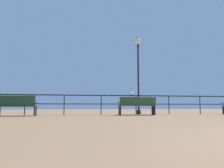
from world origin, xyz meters
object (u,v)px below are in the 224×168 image
lamppost_center (138,62)px  seagull_on_rail (132,94)px  bench_far_left (17,105)px  bench_near_left (137,105)px

lamppost_center → seagull_on_rail: lamppost_center is taller
bench_far_left → bench_near_left: size_ratio=0.95×
lamppost_center → seagull_on_rail: 1.74m
bench_far_left → seagull_on_rail: 5.59m
bench_far_left → seagull_on_rail: size_ratio=4.22×
bench_near_left → lamppost_center: bearing=69.2°
lamppost_center → seagull_on_rail: bearing=-153.6°
bench_far_left → bench_near_left: 5.45m
bench_far_left → lamppost_center: 6.39m
seagull_on_rail → lamppost_center: bearing=26.4°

